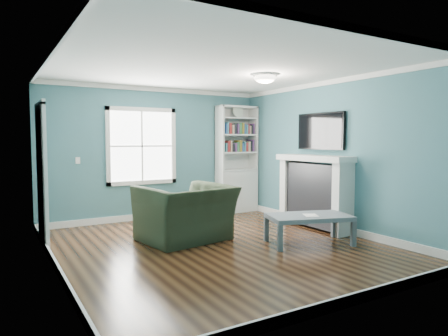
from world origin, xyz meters
TOP-DOWN VIEW (x-y plane):
  - floor at (0.00, 0.00)m, footprint 5.00×5.00m
  - room_walls at (0.00, 0.00)m, footprint 5.00×5.00m
  - trim at (0.00, 0.00)m, footprint 4.50×5.00m
  - window at (-0.30, 2.49)m, footprint 1.40×0.06m
  - bookshelf at (1.77, 2.30)m, footprint 0.90×0.35m
  - fireplace at (2.08, 0.20)m, footprint 0.44×1.58m
  - tv at (2.20, 0.20)m, footprint 0.06×1.10m
  - door at (-2.22, 1.40)m, footprint 0.12×0.98m
  - ceiling_fixture at (0.90, 0.10)m, footprint 0.38×0.38m
  - light_switch at (-1.50, 2.48)m, footprint 0.08×0.01m
  - recliner at (-0.27, 0.56)m, footprint 1.44×1.05m
  - coffee_table at (1.25, -0.56)m, footprint 1.36×1.00m
  - paper_sheet at (1.24, -0.60)m, footprint 0.29×0.31m

SIDE VIEW (x-z plane):
  - floor at x=0.00m, z-range 0.00..0.00m
  - coffee_table at x=1.25m, z-range 0.16..0.60m
  - paper_sheet at x=1.24m, z-range 0.44..0.44m
  - recliner at x=-0.27m, z-range 0.00..1.15m
  - fireplace at x=2.08m, z-range -0.01..1.29m
  - bookshelf at x=1.77m, z-range -0.23..2.08m
  - door at x=-2.22m, z-range -0.01..2.16m
  - light_switch at x=-1.50m, z-range 1.14..1.26m
  - trim at x=0.00m, z-range -0.06..2.54m
  - window at x=-0.30m, z-range 0.70..2.20m
  - room_walls at x=0.00m, z-range -0.92..4.08m
  - tv at x=2.20m, z-range 1.40..2.05m
  - ceiling_fixture at x=0.90m, z-range 2.47..2.63m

